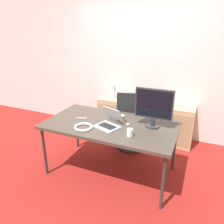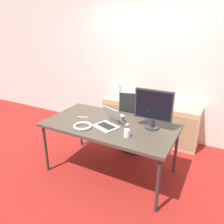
% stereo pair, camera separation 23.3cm
% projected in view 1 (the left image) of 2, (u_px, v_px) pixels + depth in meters
% --- Properties ---
extents(ground_plane, '(14.00, 14.00, 0.00)m').
position_uv_depth(ground_plane, '(111.00, 171.00, 3.21)').
color(ground_plane, maroon).
extents(wall_back, '(10.00, 0.05, 2.60)m').
position_uv_depth(wall_back, '(143.00, 66.00, 4.01)').
color(wall_back, silver).
rests_on(wall_back, ground_plane).
extents(desk, '(1.76, 0.96, 0.76)m').
position_uv_depth(desk, '(111.00, 127.00, 2.95)').
color(desk, '#473D33').
rests_on(desk, ground_plane).
extents(office_chair, '(0.58, 0.61, 1.05)m').
position_uv_depth(office_chair, '(131.00, 128.00, 3.69)').
color(office_chair, '#232326').
rests_on(office_chair, ground_plane).
extents(cabinet_left, '(0.52, 0.44, 0.71)m').
position_uv_depth(cabinet_left, '(114.00, 115.00, 4.31)').
color(cabinet_left, tan).
rests_on(cabinet_left, ground_plane).
extents(cabinet_right, '(0.52, 0.44, 0.71)m').
position_uv_depth(cabinet_right, '(178.00, 125.00, 3.85)').
color(cabinet_right, tan).
rests_on(cabinet_right, ground_plane).
extents(water_bottle, '(0.07, 0.07, 0.24)m').
position_uv_depth(water_bottle, '(114.00, 92.00, 4.14)').
color(water_bottle, silver).
rests_on(water_bottle, cabinet_left).
extents(laptop_center, '(0.36, 0.43, 0.23)m').
position_uv_depth(laptop_center, '(109.00, 122.00, 2.85)').
color(laptop_center, silver).
rests_on(laptop_center, desk).
extents(monitor, '(0.49, 0.19, 0.51)m').
position_uv_depth(monitor, '(154.00, 107.00, 2.75)').
color(monitor, '#2D2D33').
rests_on(monitor, desk).
extents(mouse, '(0.04, 0.06, 0.03)m').
position_uv_depth(mouse, '(128.00, 124.00, 2.87)').
color(mouse, silver).
rests_on(mouse, desk).
extents(coffee_cup_white, '(0.07, 0.07, 0.09)m').
position_uv_depth(coffee_cup_white, '(130.00, 133.00, 2.58)').
color(coffee_cup_white, white).
rests_on(coffee_cup_white, desk).
extents(coffee_cup_brown, '(0.10, 0.10, 0.10)m').
position_uv_depth(coffee_cup_brown, '(121.00, 119.00, 2.96)').
color(coffee_cup_brown, brown).
rests_on(coffee_cup_brown, desk).
extents(cable_coil, '(0.24, 0.24, 0.03)m').
position_uv_depth(cable_coil, '(83.00, 127.00, 2.79)').
color(cable_coil, white).
rests_on(cable_coil, desk).
extents(scissors, '(0.16, 0.09, 0.01)m').
position_uv_depth(scissors, '(80.00, 118.00, 3.09)').
color(scissors, '#B2B2B7').
rests_on(scissors, desk).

